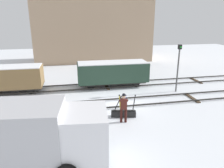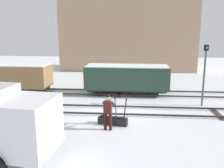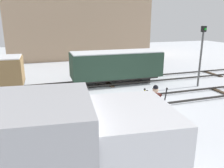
% 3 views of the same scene
% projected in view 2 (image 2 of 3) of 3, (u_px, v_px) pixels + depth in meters
% --- Properties ---
extents(ground_plane, '(60.00, 60.00, 0.00)m').
position_uv_depth(ground_plane, '(116.00, 112.00, 14.64)').
color(ground_plane, silver).
extents(track_main_line, '(44.00, 1.94, 0.18)m').
position_uv_depth(track_main_line, '(116.00, 110.00, 14.61)').
color(track_main_line, '#2D2B28').
rests_on(track_main_line, ground_plane).
extents(track_siding_near, '(44.00, 1.94, 0.18)m').
position_uv_depth(track_siding_near, '(119.00, 93.00, 18.64)').
color(track_siding_near, '#2D2B28').
rests_on(track_siding_near, ground_plane).
extents(switch_lever_frame, '(1.56, 0.66, 1.45)m').
position_uv_depth(switch_lever_frame, '(113.00, 120.00, 12.67)').
color(switch_lever_frame, black).
rests_on(switch_lever_frame, ground_plane).
extents(rail_worker, '(0.63, 0.74, 1.79)m').
position_uv_depth(rail_worker, '(108.00, 110.00, 11.85)').
color(rail_worker, '#351511').
rests_on(rail_worker, ground_plane).
extents(signal_post, '(0.24, 0.32, 3.86)m').
position_uv_depth(signal_post, '(205.00, 69.00, 15.36)').
color(signal_post, '#4C4C4C').
rests_on(signal_post, ground_plane).
extents(apartment_building, '(15.85, 5.75, 11.87)m').
position_uv_depth(apartment_building, '(128.00, 19.00, 29.58)').
color(apartment_building, tan).
rests_on(apartment_building, ground_plane).
extents(freight_car_back_track, '(6.11, 2.19, 2.19)m').
position_uv_depth(freight_car_back_track, '(127.00, 78.00, 18.34)').
color(freight_car_back_track, '#2D2B28').
rests_on(freight_car_back_track, ground_plane).
extents(freight_car_near_switch, '(5.50, 2.17, 2.17)m').
position_uv_depth(freight_car_near_switch, '(14.00, 76.00, 19.02)').
color(freight_car_near_switch, '#2D2B28').
rests_on(freight_car_near_switch, ground_plane).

